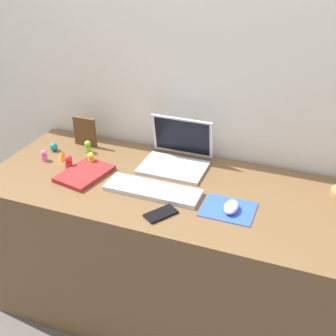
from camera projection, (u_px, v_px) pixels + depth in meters
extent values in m
plane|color=#59514C|center=(172.00, 308.00, 2.22)|extent=(6.00, 6.00, 0.00)
cube|color=silver|center=(199.00, 134.00, 2.11)|extent=(2.87, 0.05, 1.66)
cube|color=brown|center=(172.00, 253.00, 2.03)|extent=(1.67, 0.66, 0.74)
cube|color=silver|center=(173.00, 167.00, 1.98)|extent=(0.30, 0.21, 0.01)
cube|color=silver|center=(182.00, 136.00, 2.03)|extent=(0.30, 0.05, 0.20)
cube|color=black|center=(182.00, 136.00, 2.03)|extent=(0.27, 0.04, 0.17)
cube|color=silver|center=(153.00, 190.00, 1.81)|extent=(0.41, 0.13, 0.02)
cube|color=blue|center=(228.00, 209.00, 1.70)|extent=(0.21, 0.17, 0.00)
ellipsoid|color=silver|center=(231.00, 207.00, 1.68)|extent=(0.06, 0.10, 0.03)
cube|color=black|center=(161.00, 214.00, 1.67)|extent=(0.12, 0.14, 0.01)
cube|color=maroon|center=(85.00, 174.00, 1.93)|extent=(0.21, 0.27, 0.02)
cube|color=brown|center=(85.00, 132.00, 2.17)|extent=(0.12, 0.02, 0.15)
cylinder|color=#8CDB33|center=(88.00, 149.00, 2.12)|extent=(0.03, 0.03, 0.03)
sphere|color=#8CDB33|center=(88.00, 144.00, 2.11)|extent=(0.03, 0.03, 0.03)
cylinder|color=yellow|center=(91.00, 161.00, 2.02)|extent=(0.03, 0.03, 0.03)
sphere|color=yellow|center=(91.00, 156.00, 2.00)|extent=(0.03, 0.03, 0.03)
cylinder|color=pink|center=(45.00, 158.00, 2.05)|extent=(0.03, 0.03, 0.03)
sphere|color=pink|center=(44.00, 153.00, 2.04)|extent=(0.03, 0.03, 0.03)
ellipsoid|color=teal|center=(54.00, 147.00, 2.14)|extent=(0.04, 0.04, 0.04)
cylinder|color=red|center=(69.00, 165.00, 1.99)|extent=(0.03, 0.03, 0.03)
sphere|color=red|center=(68.00, 159.00, 1.97)|extent=(0.04, 0.04, 0.04)
cone|color=orange|center=(63.00, 155.00, 2.05)|extent=(0.05, 0.05, 0.05)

